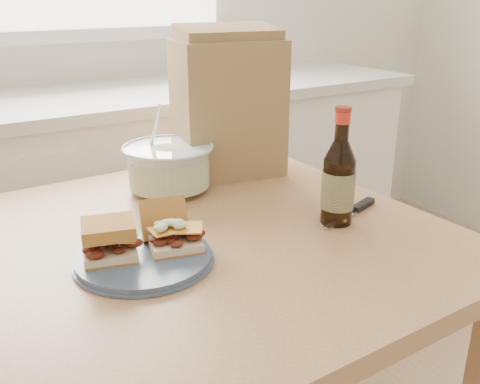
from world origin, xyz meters
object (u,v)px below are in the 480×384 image
dining_table (206,280)px  plate (144,258)px  coleslaw_bowl (169,169)px  beer_bottle (338,181)px  paper_bag (228,109)px

dining_table → plate: plate is taller
dining_table → coleslaw_bowl: size_ratio=4.28×
plate → dining_table: bearing=19.4°
dining_table → coleslaw_bowl: (0.05, 0.27, 0.18)m
coleslaw_bowl → beer_bottle: 0.44m
plate → paper_bag: paper_bag is taller
paper_bag → coleslaw_bowl: bearing=-158.7°
coleslaw_bowl → beer_bottle: (0.23, -0.38, 0.04)m
beer_bottle → plate: bearing=168.6°
paper_bag → beer_bottle: bearing=-77.2°
paper_bag → plate: bearing=-128.7°
dining_table → paper_bag: paper_bag is taller
plate → coleslaw_bowl: 0.39m
plate → beer_bottle: bearing=-7.1°
coleslaw_bowl → beer_bottle: beer_bottle is taller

